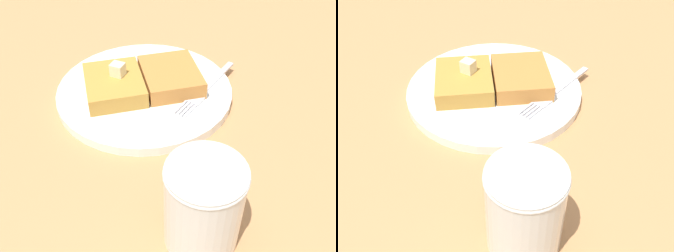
# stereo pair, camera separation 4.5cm
# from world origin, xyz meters

# --- Properties ---
(table_surface) EXTENTS (1.19, 1.19, 0.02)m
(table_surface) POSITION_xyz_m (0.00, 0.00, 0.01)
(table_surface) COLOR #B8814F
(table_surface) RESTS_ON ground
(plate) EXTENTS (0.26, 0.26, 0.01)m
(plate) POSITION_xyz_m (-0.04, 0.04, 0.03)
(plate) COLOR white
(plate) RESTS_ON table_surface
(toast_slice_left) EXTENTS (0.11, 0.12, 0.03)m
(toast_slice_left) POSITION_xyz_m (-0.08, 0.03, 0.05)
(toast_slice_left) COLOR #B78535
(toast_slice_left) RESTS_ON plate
(toast_slice_middle) EXTENTS (0.11, 0.12, 0.03)m
(toast_slice_middle) POSITION_xyz_m (0.00, 0.05, 0.05)
(toast_slice_middle) COLOR #BC7836
(toast_slice_middle) RESTS_ON plate
(butter_pat_primary) EXTENTS (0.02, 0.02, 0.02)m
(butter_pat_primary) POSITION_xyz_m (-0.08, 0.03, 0.07)
(butter_pat_primary) COLOR beige
(butter_pat_primary) RESTS_ON toast_slice_left
(fork) EXTENTS (0.10, 0.14, 0.00)m
(fork) POSITION_xyz_m (0.05, 0.03, 0.04)
(fork) COLOR silver
(fork) RESTS_ON plate
(syrup_jar) EXTENTS (0.08, 0.08, 0.10)m
(syrup_jar) POSITION_xyz_m (0.03, -0.21, 0.07)
(syrup_jar) COLOR #361409
(syrup_jar) RESTS_ON table_surface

